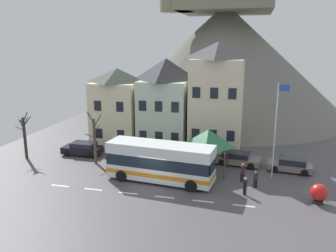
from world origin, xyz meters
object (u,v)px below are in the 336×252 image
(hilltop_castle, at_px, (224,56))
(parked_car_01, at_px, (291,165))
(harbour_buoy, at_px, (319,193))
(bare_tree_00, at_px, (95,139))
(transit_bus, at_px, (160,162))
(flagpole, at_px, (276,126))
(pedestrian_00, at_px, (243,171))
(townhouse_01, at_px, (166,103))
(townhouse_02, at_px, (217,97))
(pedestrian_02, at_px, (245,186))
(public_bench, at_px, (218,159))
(parked_car_02, at_px, (238,158))
(parked_car_00, at_px, (83,149))
(townhouse_00, at_px, (118,106))
(bus_shelter, at_px, (208,138))
(bare_tree_01, at_px, (25,136))
(pedestrian_01, at_px, (256,178))

(hilltop_castle, bearing_deg, parked_car_01, -71.37)
(harbour_buoy, bearing_deg, bare_tree_00, 168.57)
(transit_bus, xyz_separation_m, parked_car_01, (11.10, 5.08, -1.04))
(flagpole, relative_size, bare_tree_00, 1.57)
(parked_car_01, bearing_deg, pedestrian_00, 46.46)
(townhouse_01, relative_size, townhouse_02, 0.85)
(pedestrian_02, distance_m, public_bench, 7.22)
(parked_car_01, relative_size, parked_car_02, 0.92)
(townhouse_01, xyz_separation_m, parked_car_00, (-7.69, -5.77, -4.29))
(townhouse_00, bearing_deg, townhouse_02, 2.12)
(townhouse_02, relative_size, public_bench, 8.31)
(bus_shelter, bearing_deg, bare_tree_00, -177.03)
(townhouse_01, distance_m, pedestrian_00, 13.44)
(bus_shelter, relative_size, flagpole, 0.48)
(townhouse_00, distance_m, townhouse_01, 5.70)
(transit_bus, relative_size, harbour_buoy, 6.23)
(townhouse_01, height_order, bare_tree_00, townhouse_01)
(parked_car_01, bearing_deg, harbour_buoy, 108.71)
(townhouse_02, relative_size, bus_shelter, 2.94)
(hilltop_castle, relative_size, flagpole, 4.69)
(parked_car_02, xyz_separation_m, pedestrian_00, (0.62, -4.18, 0.30))
(townhouse_02, distance_m, bare_tree_00, 13.85)
(parked_car_01, bearing_deg, townhouse_00, -8.27)
(transit_bus, relative_size, bare_tree_01, 1.96)
(townhouse_01, distance_m, transit_bus, 11.31)
(parked_car_00, distance_m, pedestrian_01, 18.34)
(bus_shelter, xyz_separation_m, flagpole, (5.79, -0.29, 1.58))
(bare_tree_01, bearing_deg, bare_tree_00, 2.38)
(townhouse_02, height_order, pedestrian_02, townhouse_02)
(bare_tree_00, bearing_deg, pedestrian_02, -14.99)
(bus_shelter, bearing_deg, townhouse_00, 149.38)
(townhouse_00, height_order, townhouse_01, townhouse_01)
(townhouse_01, xyz_separation_m, hilltop_castle, (4.59, 20.25, 4.43))
(bus_shelter, distance_m, pedestrian_01, 5.66)
(harbour_buoy, bearing_deg, townhouse_02, 127.05)
(harbour_buoy, relative_size, bare_tree_01, 0.31)
(public_bench, xyz_separation_m, bare_tree_00, (-11.79, -2.80, 2.02))
(parked_car_00, bearing_deg, hilltop_castle, -115.49)
(hilltop_castle, bearing_deg, townhouse_00, -116.21)
(townhouse_00, xyz_separation_m, pedestrian_02, (14.96, -11.24, -3.61))
(pedestrian_00, relative_size, public_bench, 1.17)
(townhouse_00, relative_size, harbour_buoy, 5.82)
(parked_car_02, height_order, flagpole, flagpole)
(parked_car_02, xyz_separation_m, bare_tree_01, (-21.19, -3.31, 1.73))
(townhouse_01, xyz_separation_m, bare_tree_00, (-5.19, -7.89, -2.49))
(public_bench, bearing_deg, townhouse_01, 142.35)
(townhouse_01, relative_size, bare_tree_01, 2.08)
(bus_shelter, distance_m, bare_tree_00, 11.05)
(parked_car_00, distance_m, bare_tree_01, 5.87)
(bare_tree_01, bearing_deg, transit_bus, -9.14)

